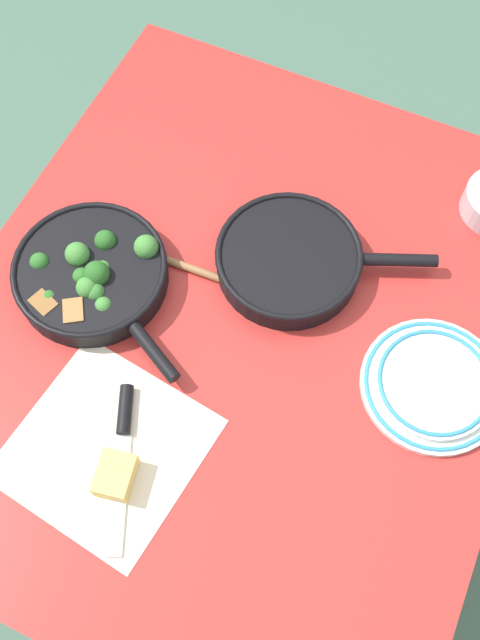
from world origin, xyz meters
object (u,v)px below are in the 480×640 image
(wooden_spoon, at_px, (208,274))
(grater_knife, at_px, (123,443))
(skillet_eggs, at_px, (290,260))
(skillet_broccoli, at_px, (91,274))
(dinner_plate_stack, at_px, (433,384))
(cheese_block, at_px, (116,476))

(wooden_spoon, relative_size, grater_knife, 1.44)
(skillet_eggs, relative_size, wooden_spoon, 1.02)
(skillet_broccoli, bearing_deg, dinner_plate_stack, 33.31)
(wooden_spoon, relative_size, dinner_plate_stack, 1.53)
(skillet_eggs, distance_m, grater_knife, 0.45)
(skillet_broccoli, relative_size, dinner_plate_stack, 1.53)
(dinner_plate_stack, bearing_deg, skillet_eggs, 69.71)
(skillet_eggs, height_order, grater_knife, skillet_eggs)
(cheese_block, xyz_separation_m, dinner_plate_stack, (0.37, -0.42, -0.01))
(skillet_broccoli, distance_m, grater_knife, 0.32)
(grater_knife, relative_size, dinner_plate_stack, 1.06)
(cheese_block, bearing_deg, grater_knife, 19.32)
(skillet_eggs, bearing_deg, wooden_spoon, -170.76)
(skillet_eggs, xyz_separation_m, dinner_plate_stack, (-0.12, -0.32, -0.01))
(cheese_block, bearing_deg, skillet_eggs, -11.66)
(skillet_broccoli, xyz_separation_m, grater_knife, (-0.25, -0.20, -0.02))
(skillet_broccoli, relative_size, cheese_block, 4.64)
(skillet_broccoli, xyz_separation_m, wooden_spoon, (0.10, -0.19, -0.02))
(skillet_eggs, height_order, wooden_spoon, skillet_eggs)
(wooden_spoon, xyz_separation_m, cheese_block, (-0.41, -0.03, 0.01))
(grater_knife, bearing_deg, cheese_block, -4.53)
(skillet_eggs, distance_m, cheese_block, 0.50)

